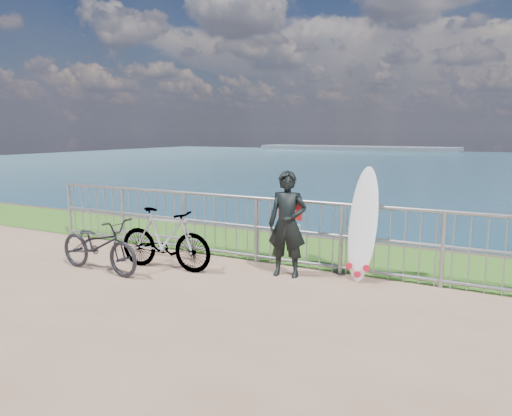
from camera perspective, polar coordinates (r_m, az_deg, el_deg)
The scene contains 8 objects.
grass_strip at distance 9.34m, azimuth 5.95°, elevation -4.88°, with size 120.00×120.00×0.00m, color #2C5D19.
seascape at distance 160.41m, azimuth 11.33°, elevation 6.51°, with size 260.00×260.00×5.00m.
railing at distance 8.23m, azimuth 3.20°, elevation -2.67°, with size 10.06×0.10×1.13m.
surfer at distance 7.61m, azimuth 3.60°, elevation -1.84°, with size 0.59×0.39×1.63m, color black.
surfboard at distance 7.57m, azimuth 12.08°, elevation -2.29°, with size 0.49×0.44×1.71m.
bicycle_near at distance 8.26m, azimuth -17.52°, elevation -4.05°, with size 0.58×1.66×0.87m, color black.
bicycle_far at distance 8.14m, azimuth -10.37°, elevation -3.51°, with size 0.47×1.66×1.00m, color black.
bike_rack at distance 9.02m, azimuth -11.68°, elevation -3.35°, with size 1.99×0.05×0.41m.
Camera 1 is at (3.44, -5.70, 2.23)m, focal length 35.00 mm.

